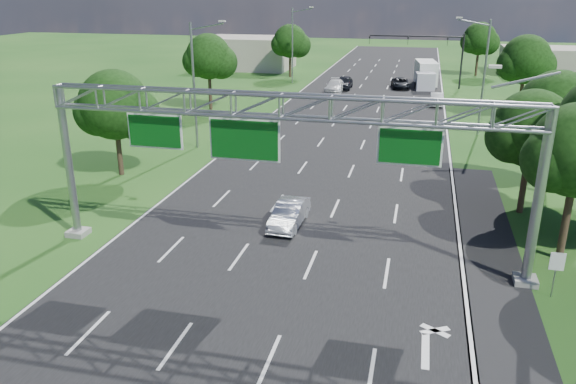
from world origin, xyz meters
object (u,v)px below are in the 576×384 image
(traffic_signal, at_px, (435,48))
(box_truck, at_px, (426,75))
(sign_gantry, at_px, (283,119))
(regulatory_sign, at_px, (557,266))
(silver_sedan, at_px, (289,214))

(traffic_signal, bearing_deg, box_truck, 122.30)
(sign_gantry, distance_m, traffic_signal, 53.51)
(sign_gantry, relative_size, traffic_signal, 1.92)
(sign_gantry, distance_m, box_truck, 55.00)
(regulatory_sign, height_order, box_truck, box_truck)
(silver_sedan, bearing_deg, box_truck, 84.55)
(sign_gantry, bearing_deg, regulatory_sign, -4.83)
(sign_gantry, xyz_separation_m, traffic_signal, (7.15, 53.00, -1.72))
(regulatory_sign, xyz_separation_m, box_truck, (-5.79, 55.39, 0.03))
(sign_gantry, height_order, regulatory_sign, sign_gantry)
(sign_gantry, xyz_separation_m, box_truck, (6.28, 54.37, -5.35))
(traffic_signal, height_order, box_truck, traffic_signal)
(traffic_signal, relative_size, box_truck, 1.40)
(traffic_signal, bearing_deg, sign_gantry, -97.68)
(regulatory_sign, xyz_separation_m, traffic_signal, (-4.92, 54.02, 3.66))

